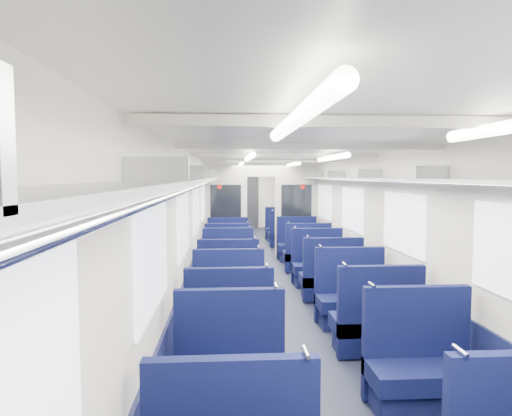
{
  "coord_description": "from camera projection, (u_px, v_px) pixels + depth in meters",
  "views": [
    {
      "loc": [
        -0.85,
        -8.43,
        2.02
      ],
      "look_at": [
        -0.09,
        3.12,
        1.19
      ],
      "focal_mm": 31.53,
      "sensor_mm": 36.0,
      "label": 1
    }
  ],
  "objects": [
    {
      "name": "ceiling",
      "position": [
        272.0,
        158.0,
        8.42
      ],
      "size": [
        2.8,
        18.0,
        0.01
      ],
      "primitive_type": "cube",
      "color": "silver",
      "rests_on": "wall_left"
    },
    {
      "name": "seat_11",
      "position": [
        352.0,
        301.0,
        6.07
      ],
      "size": [
        0.96,
        0.53,
        1.07
      ],
      "color": "#0C123D",
      "rests_on": "floor"
    },
    {
      "name": "seat_21",
      "position": [
        286.0,
        235.0,
        12.78
      ],
      "size": [
        0.96,
        0.53,
        1.07
      ],
      "color": "#0C123D",
      "rests_on": "floor"
    },
    {
      "name": "seat_13",
      "position": [
        331.0,
        280.0,
        7.27
      ],
      "size": [
        0.96,
        0.53,
        1.07
      ],
      "color": "#0C123D",
      "rests_on": "floor"
    },
    {
      "name": "seat_22",
      "position": [
        228.0,
        231.0,
        13.66
      ],
      "size": [
        0.96,
        0.53,
        1.07
      ],
      "color": "#0C123D",
      "rests_on": "floor"
    },
    {
      "name": "seat_20",
      "position": [
        228.0,
        236.0,
        12.69
      ],
      "size": [
        0.96,
        0.53,
        1.07
      ],
      "color": "#0C123D",
      "rests_on": "floor"
    },
    {
      "name": "windows",
      "position": [
        274.0,
        209.0,
        8.03
      ],
      "size": [
        2.78,
        15.6,
        0.75
      ],
      "color": "white",
      "rests_on": "wall_left"
    },
    {
      "name": "seat_7",
      "position": [
        421.0,
        371.0,
        3.89
      ],
      "size": [
        0.96,
        0.53,
        1.07
      ],
      "color": "#0C123D",
      "rests_on": "floor"
    },
    {
      "name": "seat_12",
      "position": [
        228.0,
        283.0,
        7.1
      ],
      "size": [
        0.96,
        0.53,
        1.07
      ],
      "color": "#0C123D",
      "rests_on": "floor"
    },
    {
      "name": "wall_far",
      "position": [
        249.0,
        198.0,
        17.46
      ],
      "size": [
        2.8,
        0.02,
        2.35
      ],
      "primitive_type": "cube",
      "color": "#BDB7A8",
      "rests_on": "floor"
    },
    {
      "name": "seat_17",
      "position": [
        307.0,
        256.0,
        9.44
      ],
      "size": [
        0.96,
        0.53,
        1.07
      ],
      "color": "#0C123D",
      "rests_on": "floor"
    },
    {
      "name": "wall_right",
      "position": [
        344.0,
        220.0,
        8.6
      ],
      "size": [
        0.02,
        18.0,
        2.35
      ],
      "primitive_type": "cube",
      "color": "#BDB7A8",
      "rests_on": "floor"
    },
    {
      "name": "seat_6",
      "position": [
        230.0,
        376.0,
        3.8
      ],
      "size": [
        0.96,
        0.53,
        1.07
      ],
      "color": "#0C123D",
      "rests_on": "floor"
    },
    {
      "name": "dado_left",
      "position": [
        199.0,
        264.0,
        8.47
      ],
      "size": [
        0.03,
        17.9,
        0.7
      ],
      "primitive_type": "cube",
      "color": "#0F1233",
      "rests_on": "floor"
    },
    {
      "name": "seat_10",
      "position": [
        229.0,
        304.0,
        5.91
      ],
      "size": [
        0.96,
        0.53,
        1.07
      ],
      "color": "#0C123D",
      "rests_on": "floor"
    },
    {
      "name": "seat_23",
      "position": [
        281.0,
        230.0,
        13.99
      ],
      "size": [
        0.96,
        0.53,
        1.07
      ],
      "color": "#0C123D",
      "rests_on": "floor"
    },
    {
      "name": "end_door",
      "position": [
        249.0,
        202.0,
        17.42
      ],
      "size": [
        0.75,
        0.06,
        2.0
      ],
      "primitive_type": "cube",
      "color": "black",
      "rests_on": "floor"
    },
    {
      "name": "seat_18",
      "position": [
        228.0,
        248.0,
        10.49
      ],
      "size": [
        0.96,
        0.53,
        1.07
      ],
      "color": "#0C123D",
      "rests_on": "floor"
    },
    {
      "name": "luggage_rack_left",
      "position": [
        207.0,
        178.0,
        8.37
      ],
      "size": [
        0.36,
        17.4,
        0.18
      ],
      "color": "#B2B5BA",
      "rests_on": "wall_left"
    },
    {
      "name": "seat_19",
      "position": [
        297.0,
        247.0,
        10.72
      ],
      "size": [
        0.96,
        0.53,
        1.07
      ],
      "color": "#0C123D",
      "rests_on": "floor"
    },
    {
      "name": "bulkhead",
      "position": [
        261.0,
        208.0,
        11.12
      ],
      "size": [
        2.8,
        0.1,
        2.35
      ],
      "color": "beige",
      "rests_on": "floor"
    },
    {
      "name": "wall_left",
      "position": [
        197.0,
        221.0,
        8.41
      ],
      "size": [
        0.02,
        18.0,
        2.35
      ],
      "primitive_type": "cube",
      "color": "#BDB7A8",
      "rests_on": "floor"
    },
    {
      "name": "luggage_rack_right",
      "position": [
        335.0,
        178.0,
        8.53
      ],
      "size": [
        0.36,
        17.4,
        0.18
      ],
      "color": "#B2B5BA",
      "rests_on": "wall_right"
    },
    {
      "name": "seat_14",
      "position": [
        228.0,
        267.0,
        8.34
      ],
      "size": [
        0.96,
        0.53,
        1.07
      ],
      "color": "#0C123D",
      "rests_on": "floor"
    },
    {
      "name": "seat_15",
      "position": [
        318.0,
        267.0,
        8.3
      ],
      "size": [
        0.96,
        0.53,
        1.07
      ],
      "color": "#0C123D",
      "rests_on": "floor"
    },
    {
      "name": "seat_16",
      "position": [
        228.0,
        256.0,
        9.44
      ],
      "size": [
        0.96,
        0.53,
        1.07
      ],
      "color": "#0C123D",
      "rests_on": "floor"
    },
    {
      "name": "dado_right",
      "position": [
        343.0,
        262.0,
        8.65
      ],
      "size": [
        0.03,
        17.9,
        0.7
      ],
      "primitive_type": "cube",
      "color": "#0F1233",
      "rests_on": "floor"
    },
    {
      "name": "floor",
      "position": [
        272.0,
        281.0,
        8.59
      ],
      "size": [
        2.8,
        18.0,
        0.01
      ],
      "primitive_type": "cube",
      "color": "black",
      "rests_on": "ground"
    },
    {
      "name": "seat_9",
      "position": [
        376.0,
        326.0,
        5.07
      ],
      "size": [
        0.96,
        0.53,
        1.07
      ],
      "color": "#0C123D",
      "rests_on": "floor"
    },
    {
      "name": "seat_8",
      "position": [
        229.0,
        329.0,
        4.96
      ],
      "size": [
        0.96,
        0.53,
        1.07
      ],
      "color": "#0C123D",
      "rests_on": "floor"
    },
    {
      "name": "ceiling_fittings",
      "position": [
        273.0,
        161.0,
        8.17
      ],
      "size": [
        2.7,
        16.06,
        0.11
      ],
      "color": "beige",
      "rests_on": "ceiling"
    }
  ]
}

